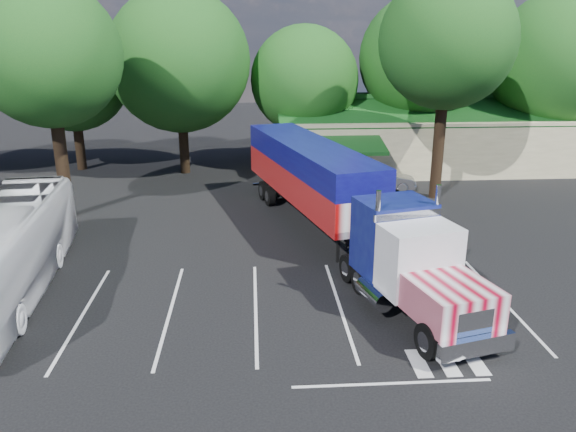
{
  "coord_description": "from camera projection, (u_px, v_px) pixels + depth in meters",
  "views": [
    {
      "loc": [
        -0.03,
        -25.07,
        9.93
      ],
      "look_at": [
        1.56,
        -0.88,
        2.0
      ],
      "focal_mm": 35.0,
      "sensor_mm": 36.0,
      "label": 1
    }
  ],
  "objects": [
    {
      "name": "event_hall",
      "position": [
        427.0,
        136.0,
        43.92
      ],
      "size": [
        24.2,
        14.12,
        5.55
      ],
      "color": "beige",
      "rests_on": "ground"
    },
    {
      "name": "tree_row_d",
      "position": [
        305.0,
        80.0,
        41.66
      ],
      "size": [
        8.0,
        8.0,
        10.6
      ],
      "color": "black",
      "rests_on": "ground"
    },
    {
      "name": "tree_near_left",
      "position": [
        48.0,
        55.0,
        29.16
      ],
      "size": [
        7.6,
        7.6,
        12.65
      ],
      "color": "black",
      "rests_on": "ground"
    },
    {
      "name": "tour_bus",
      "position": [
        3.0,
        253.0,
        21.85
      ],
      "size": [
        4.17,
        13.02,
        3.56
      ],
      "primitive_type": "imported",
      "rotation": [
        0.0,
        0.0,
        0.09
      ],
      "color": "silver",
      "rests_on": "ground"
    },
    {
      "name": "bicycle",
      "position": [
        347.0,
        227.0,
        28.63
      ],
      "size": [
        1.33,
        1.9,
        0.95
      ],
      "primitive_type": "imported",
      "rotation": [
        0.0,
        0.0,
        0.43
      ],
      "color": "black",
      "rests_on": "ground"
    },
    {
      "name": "semi_truck",
      "position": [
        330.0,
        189.0,
        27.53
      ],
      "size": [
        8.2,
        21.97,
        4.61
      ],
      "rotation": [
        0.0,
        0.0,
        0.26
      ],
      "color": "black",
      "rests_on": "ground"
    },
    {
      "name": "tree_row_b",
      "position": [
        71.0,
        73.0,
        40.72
      ],
      "size": [
        8.4,
        8.4,
        11.35
      ],
      "color": "black",
      "rests_on": "ground"
    },
    {
      "name": "tree_row_e",
      "position": [
        423.0,
        58.0,
        42.23
      ],
      "size": [
        9.6,
        9.6,
        12.9
      ],
      "color": "black",
      "rests_on": "ground"
    },
    {
      "name": "woman",
      "position": [
        349.0,
        233.0,
        26.45
      ],
      "size": [
        0.68,
        0.82,
        1.91
      ],
      "primitive_type": "imported",
      "rotation": [
        0.0,
        0.0,
        1.94
      ],
      "color": "black",
      "rests_on": "ground"
    },
    {
      "name": "tree_row_f",
      "position": [
        559.0,
        63.0,
        41.81
      ],
      "size": [
        10.4,
        10.4,
        13.0
      ],
      "color": "black",
      "rests_on": "ground"
    },
    {
      "name": "ground",
      "position": [
        254.0,
        251.0,
        26.86
      ],
      "size": [
        120.0,
        120.0,
        0.0
      ],
      "primitive_type": "plane",
      "color": "black",
      "rests_on": "ground"
    },
    {
      "name": "tree_near_right",
      "position": [
        447.0,
        41.0,
        32.7
      ],
      "size": [
        8.0,
        8.0,
        13.5
      ],
      "color": "black",
      "rests_on": "ground"
    },
    {
      "name": "silver_sedan",
      "position": [
        384.0,
        179.0,
        37.15
      ],
      "size": [
        4.29,
        2.02,
        1.36
      ],
      "primitive_type": "imported",
      "rotation": [
        0.0,
        0.0,
        1.42
      ],
      "color": "#94979B",
      "rests_on": "ground"
    },
    {
      "name": "tree_row_c",
      "position": [
        179.0,
        61.0,
        39.42
      ],
      "size": [
        10.0,
        10.0,
        13.05
      ],
      "color": "black",
      "rests_on": "ground"
    }
  ]
}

